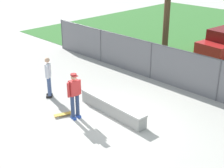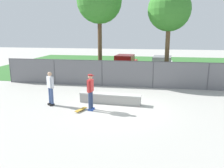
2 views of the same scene
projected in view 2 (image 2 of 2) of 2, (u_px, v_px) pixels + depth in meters
The scene contains 11 objects.
ground_plane at pixel (118, 107), 12.11m from camera, with size 80.00×80.00×0.00m, color #ADAAA3.
grass_strip at pixel (136, 66), 26.34m from camera, with size 30.22×20.00×0.02m, color #336B2D.
concrete_ledge at pixel (110, 99), 12.61m from camera, with size 3.44×0.69×0.56m.
skateboarder at pixel (90, 90), 11.38m from camera, with size 0.33×0.60×1.84m.
skateboard at pixel (81, 109), 11.48m from camera, with size 0.46×0.82×0.09m.
chainlink_fence at pixel (127, 73), 16.22m from camera, with size 18.29×0.07×1.88m.
tree_near_left at pixel (99, 1), 17.23m from camera, with size 3.42×3.42×7.85m.
tree_near_right at pixel (169, 10), 16.28m from camera, with size 3.07×3.07×6.94m.
car_red at pixel (125, 63), 22.30m from camera, with size 2.33×4.36×1.66m.
car_white at pixel (162, 65), 21.15m from camera, with size 2.33×4.36×1.66m.
bystander at pixel (50, 87), 12.16m from camera, with size 0.49×0.44×1.82m.
Camera 2 is at (1.66, -11.41, 3.91)m, focal length 36.71 mm.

